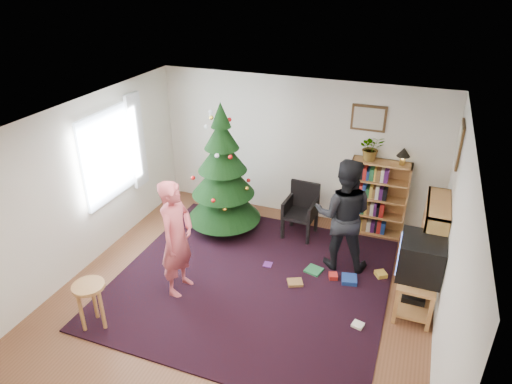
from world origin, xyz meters
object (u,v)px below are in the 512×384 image
(picture_right, at_px, (460,144))
(person_standing, at_px, (177,239))
(crt_tv, at_px, (421,257))
(picture_back, at_px, (369,118))
(armchair, at_px, (302,208))
(christmas_tree, at_px, (223,180))
(potted_plant, at_px, (371,148))
(table_lamp, at_px, (404,153))
(bookshelf_right, at_px, (431,243))
(stool, at_px, (90,294))
(bookshelf_back, at_px, (378,197))
(tv_stand, at_px, (415,288))
(person_by_chair, at_px, (343,215))

(picture_right, distance_m, person_standing, 4.04)
(crt_tv, bearing_deg, picture_back, 119.12)
(armchair, distance_m, person_standing, 2.40)
(christmas_tree, bearing_deg, armchair, 15.77)
(christmas_tree, distance_m, potted_plant, 2.45)
(crt_tv, height_order, potted_plant, potted_plant)
(table_lamp, bearing_deg, crt_tv, -75.60)
(picture_back, xyz_separation_m, potted_plant, (0.11, -0.14, -0.44))
(christmas_tree, height_order, bookshelf_right, christmas_tree)
(picture_back, height_order, person_standing, picture_back)
(stool, bearing_deg, bookshelf_right, 32.40)
(bookshelf_right, height_order, stool, bookshelf_right)
(bookshelf_right, xyz_separation_m, potted_plant, (-1.08, 1.13, 0.85))
(christmas_tree, xyz_separation_m, stool, (-0.56, -2.74, -0.43))
(picture_right, bearing_deg, crt_tv, -102.22)
(picture_back, bearing_deg, picture_right, -28.69)
(person_standing, bearing_deg, armchair, -27.96)
(picture_back, xyz_separation_m, picture_right, (1.33, -0.73, 0.00))
(crt_tv, relative_size, armchair, 0.66)
(bookshelf_back, bearing_deg, person_standing, -132.51)
(crt_tv, bearing_deg, tv_stand, -0.00)
(picture_back, bearing_deg, crt_tv, -60.88)
(picture_right, bearing_deg, christmas_tree, -175.72)
(bookshelf_right, bearing_deg, armchair, 72.54)
(picture_back, bearing_deg, armchair, -143.70)
(person_by_chair, height_order, potted_plant, person_by_chair)
(bookshelf_right, distance_m, person_standing, 3.52)
(bookshelf_back, height_order, stool, bookshelf_back)
(christmas_tree, relative_size, bookshelf_right, 1.74)
(armchair, relative_size, person_by_chair, 0.52)
(tv_stand, height_order, stool, stool)
(bookshelf_back, bearing_deg, picture_back, 156.47)
(stool, bearing_deg, table_lamp, 47.47)
(picture_back, xyz_separation_m, bookshelf_back, (0.31, -0.14, -1.29))
(bookshelf_right, xyz_separation_m, stool, (-3.87, -2.46, -0.15))
(christmas_tree, height_order, crt_tv, christmas_tree)
(picture_right, height_order, bookshelf_right, picture_right)
(armchair, height_order, potted_plant, potted_plant)
(tv_stand, relative_size, person_standing, 0.50)
(crt_tv, bearing_deg, potted_plant, 118.26)
(picture_back, relative_size, crt_tv, 0.92)
(christmas_tree, bearing_deg, person_by_chair, -8.75)
(picture_right, xyz_separation_m, table_lamp, (-0.72, 0.59, -0.46))
(christmas_tree, height_order, person_standing, christmas_tree)
(bookshelf_right, xyz_separation_m, person_by_chair, (-1.25, -0.03, 0.21))
(crt_tv, relative_size, person_standing, 0.35)
(picture_right, relative_size, armchair, 0.66)
(bookshelf_back, relative_size, bookshelf_right, 1.00)
(armchair, bearing_deg, person_by_chair, -37.04)
(person_standing, relative_size, person_by_chair, 0.97)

